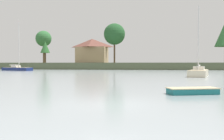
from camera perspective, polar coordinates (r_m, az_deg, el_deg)
name	(u,v)px	position (r m, az deg, el deg)	size (l,w,h in m)	color
ground_plane	(110,104)	(11.98, -0.36, -7.44)	(465.79, 465.79, 0.00)	#939EA3
far_shore_bank	(150,65)	(103.17, 8.26, 0.99)	(209.61, 56.01, 2.11)	#4C563D
sailboat_cream	(199,75)	(39.56, 18.52, -0.96)	(4.18, 8.50, 10.65)	beige
dinghy_teal	(192,92)	(16.42, 17.29, -4.62)	(3.27, 2.13, 0.54)	#196B70
sailboat_navy	(17,70)	(71.62, -20.18, 0.10)	(8.99, 4.78, 13.60)	navy
shore_tree_center_right	(114,34)	(84.13, 0.54, 7.89)	(6.88, 6.88, 12.65)	brown
shore_tree_left	(45,47)	(88.15, -14.50, 4.86)	(3.11, 3.11, 7.05)	brown
shore_tree_far_left	(44,39)	(108.14, -14.84, 6.66)	(6.32, 6.32, 12.89)	brown
cottage_near_water	(92,50)	(96.31, -4.38, 4.33)	(11.59, 8.85, 8.86)	tan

